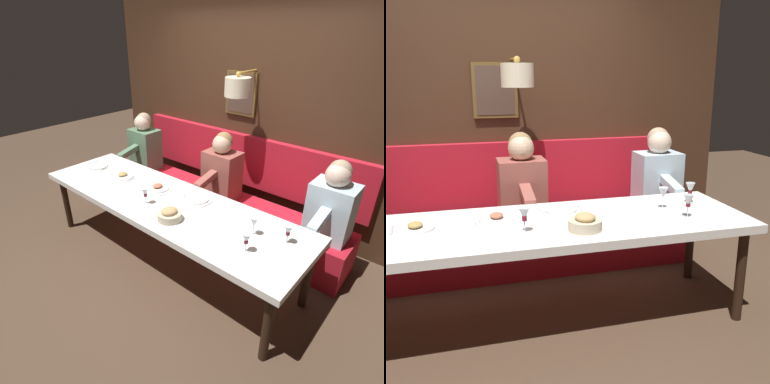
% 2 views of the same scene
% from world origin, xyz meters
% --- Properties ---
extents(ground_plane, '(12.00, 12.00, 0.00)m').
position_xyz_m(ground_plane, '(0.00, 0.00, 0.00)').
color(ground_plane, '#4C3828').
extents(dining_table, '(0.90, 2.98, 0.74)m').
position_xyz_m(dining_table, '(0.00, 0.00, 0.68)').
color(dining_table, white).
rests_on(dining_table, ground_plane).
extents(banquette_bench, '(0.52, 3.18, 0.45)m').
position_xyz_m(banquette_bench, '(0.89, 0.00, 0.23)').
color(banquette_bench, red).
rests_on(banquette_bench, ground_plane).
extents(back_wall_panel, '(0.59, 4.38, 2.90)m').
position_xyz_m(back_wall_panel, '(1.46, -0.00, 1.36)').
color(back_wall_panel, '#422819').
rests_on(back_wall_panel, ground_plane).
extents(diner_nearest, '(0.60, 0.40, 0.79)m').
position_xyz_m(diner_nearest, '(0.88, -1.32, 0.82)').
color(diner_nearest, silver).
rests_on(diner_nearest, banquette_bench).
extents(diner_near, '(0.60, 0.40, 0.79)m').
position_xyz_m(diner_near, '(0.88, -0.05, 0.82)').
color(diner_near, '#934C42').
rests_on(diner_near, banquette_bench).
extents(diner_middle, '(0.60, 0.40, 0.79)m').
position_xyz_m(diner_middle, '(0.88, 1.30, 0.82)').
color(diner_middle, '#567A5B').
rests_on(diner_middle, banquette_bench).
extents(place_setting_0, '(0.24, 0.32, 0.05)m').
position_xyz_m(place_setting_0, '(0.07, 0.76, 0.75)').
color(place_setting_0, white).
rests_on(place_setting_0, dining_table).
extents(place_setting_1, '(0.24, 0.32, 0.01)m').
position_xyz_m(place_setting_1, '(0.22, -0.23, 0.75)').
color(place_setting_1, silver).
rests_on(place_setting_1, dining_table).
extents(place_setting_2, '(0.24, 0.32, 0.01)m').
position_xyz_m(place_setting_2, '(0.06, 1.23, 0.75)').
color(place_setting_2, silver).
rests_on(place_setting_2, dining_table).
extents(place_setting_3, '(0.24, 0.31, 0.05)m').
position_xyz_m(place_setting_3, '(0.13, 0.24, 0.75)').
color(place_setting_3, white).
rests_on(place_setting_3, dining_table).
extents(wine_glass_0, '(0.07, 0.07, 0.16)m').
position_xyz_m(wine_glass_0, '(-0.17, 0.09, 0.86)').
color(wine_glass_0, silver).
rests_on(wine_glass_0, dining_table).
extents(wine_glass_1, '(0.07, 0.07, 0.16)m').
position_xyz_m(wine_glass_1, '(0.14, -1.24, 0.86)').
color(wine_glass_1, silver).
rests_on(wine_glass_1, dining_table).
extents(wine_glass_2, '(0.07, 0.07, 0.16)m').
position_xyz_m(wine_glass_2, '(-0.17, -1.05, 0.86)').
color(wine_glass_2, silver).
rests_on(wine_glass_2, dining_table).
extents(wine_glass_3, '(0.07, 0.07, 0.16)m').
position_xyz_m(wine_glass_3, '(0.07, -0.98, 0.86)').
color(wine_glass_3, silver).
rests_on(wine_glass_3, dining_table).
extents(bread_bowl, '(0.22, 0.22, 0.12)m').
position_xyz_m(bread_bowl, '(-0.22, -0.29, 0.79)').
color(bread_bowl, beige).
rests_on(bread_bowl, dining_table).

